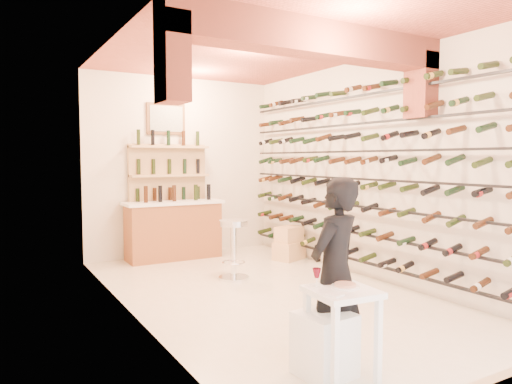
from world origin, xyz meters
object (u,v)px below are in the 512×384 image
Objects in this scene: wine_rack at (359,172)px; chrome_barstool at (234,245)px; crate_lower at (289,251)px; back_counter at (174,228)px; white_stool at (325,344)px; person at (335,272)px; tasting_table at (342,305)px.

chrome_barstool is at bearing 150.88° from wine_rack.
chrome_barstool is 1.64m from crate_lower.
back_counter is at bearing 147.83° from crate_lower.
white_stool is 0.32× the size of person.
wine_rack reaches higher than white_stool.
white_stool is at bearing 135.80° from tasting_table.
white_stool reaches higher than crate_lower.
crate_lower is (2.13, 3.90, -0.43)m from tasting_table.
back_counter is 2.04m from crate_lower.
chrome_barstool is (0.78, 3.10, 0.24)m from white_stool.
chrome_barstool is at bearing -122.40° from person.
wine_rack reaches higher than crate_lower.
tasting_table is at bearing -48.96° from white_stool.
tasting_table is (-0.43, -4.97, 0.06)m from back_counter.
back_counter reaches higher than white_stool.
wine_rack is 3.38m from tasting_table.
person is 1.86× the size of chrome_barstool.
back_counter is 3.35× the size of white_stool.
wine_rack reaches higher than tasting_table.
back_counter is (-1.83, 2.65, -1.02)m from wine_rack.
wine_rack is 2.09m from chrome_barstool.
wine_rack is 3.58× the size of person.
crate_lower is at bearing -140.22° from person.
chrome_barstool is at bearing 82.54° from tasting_table.
tasting_table reaches higher than chrome_barstool.
crate_lower is (1.70, -1.07, -0.38)m from back_counter.
chrome_barstool is 1.66× the size of crate_lower.
wine_rack reaches higher than chrome_barstool.
tasting_table is 1.02× the size of chrome_barstool.
crate_lower is (2.02, 3.67, -0.64)m from person.
person is at bearing 31.66° from white_stool.
back_counter is at bearing 98.28° from chrome_barstool.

